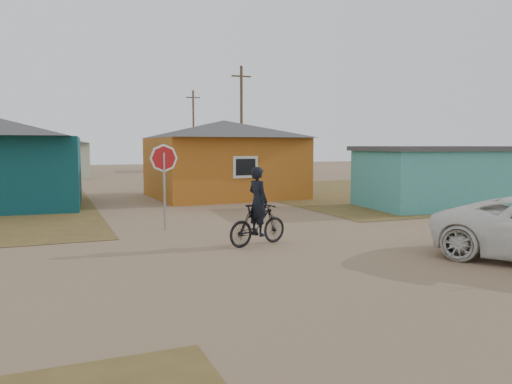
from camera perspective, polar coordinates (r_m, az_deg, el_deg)
ground at (r=11.98m, az=6.74°, el=-7.41°), size 120.00×120.00×0.00m
grass_ne at (r=30.55m, az=17.86°, el=0.17°), size 20.00×18.00×0.00m
house_yellow at (r=25.55m, az=-3.69°, el=3.93°), size 7.72×6.76×3.90m
shed_turquoise at (r=22.62m, az=19.89°, el=1.68°), size 6.71×4.93×2.60m
house_pale_west at (r=44.20m, az=-22.86°, el=3.94°), size 7.04×6.15×3.60m
house_beige_east at (r=52.60m, az=-5.07°, el=4.50°), size 6.95×6.05×3.60m
utility_pole_near at (r=34.46m, az=-1.67°, el=7.86°), size 1.40×0.20×8.00m
utility_pole_far at (r=49.99m, az=-7.16°, el=7.05°), size 1.40×0.20×8.00m
stop_sign at (r=15.70m, az=-10.48°, el=2.77°), size 0.84×0.34×2.68m
cyclist at (r=13.16m, az=0.23°, el=-2.85°), size 1.92×1.01×2.09m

